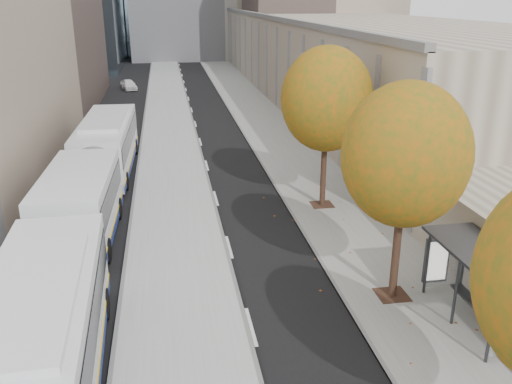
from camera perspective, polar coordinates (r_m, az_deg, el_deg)
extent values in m
cube|color=#A6A6A6|center=(39.16, -9.05, 4.85)|extent=(4.25, 150.00, 0.15)
cube|color=gray|center=(40.00, 2.52, 5.34)|extent=(4.75, 150.00, 0.08)
cube|color=gray|center=(69.90, 6.97, 14.79)|extent=(18.00, 92.00, 8.00)
cube|color=#383A3F|center=(18.40, 22.67, -5.95)|extent=(1.90, 4.40, 0.10)
cylinder|color=#383A3F|center=(17.18, 23.55, -12.85)|extent=(0.10, 0.10, 2.40)
cube|color=silver|center=(19.31, 24.03, -9.01)|extent=(0.04, 4.00, 2.10)
cylinder|color=black|center=(19.48, 14.51, -6.34)|extent=(0.28, 0.28, 3.24)
sphere|color=#385815|center=(18.22, 15.48, 3.78)|extent=(4.20, 4.20, 4.20)
cylinder|color=black|center=(27.29, 7.10, 1.98)|extent=(0.28, 0.28, 3.38)
sphere|color=#385815|center=(26.39, 7.45, 9.67)|extent=(4.40, 4.40, 4.40)
cube|color=white|center=(29.83, -16.28, 2.50)|extent=(3.22, 18.98, 3.15)
cube|color=black|center=(29.67, -16.38, 3.56)|extent=(3.26, 18.22, 1.09)
cube|color=#058377|center=(21.24, -18.79, -5.99)|extent=(2.00, 0.11, 1.22)
imported|color=white|center=(64.51, -13.27, 10.94)|extent=(2.29, 3.73, 1.18)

